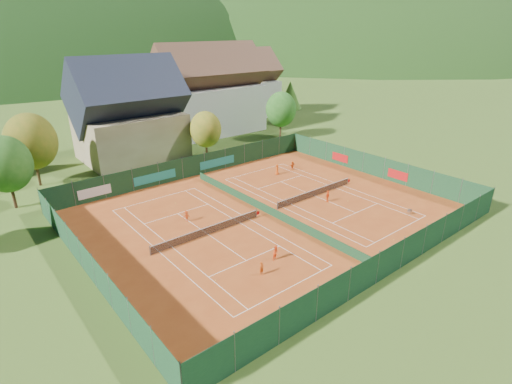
% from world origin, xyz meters
% --- Properties ---
extents(ground, '(600.00, 600.00, 0.00)m').
position_xyz_m(ground, '(0.00, 0.00, -0.02)').
color(ground, '#38571B').
rests_on(ground, ground).
extents(clay_pad, '(40.00, 32.00, 0.01)m').
position_xyz_m(clay_pad, '(0.00, 0.00, 0.01)').
color(clay_pad, '#9D4017').
rests_on(clay_pad, ground).
extents(court_markings_left, '(11.03, 23.83, 0.00)m').
position_xyz_m(court_markings_left, '(-8.00, 0.00, 0.01)').
color(court_markings_left, white).
rests_on(court_markings_left, ground).
extents(court_markings_right, '(11.03, 23.83, 0.00)m').
position_xyz_m(court_markings_right, '(8.00, 0.00, 0.01)').
color(court_markings_right, white).
rests_on(court_markings_right, ground).
extents(tennis_net_left, '(13.30, 0.10, 1.02)m').
position_xyz_m(tennis_net_left, '(-7.85, 0.00, 0.51)').
color(tennis_net_left, '#59595B').
rests_on(tennis_net_left, ground).
extents(tennis_net_right, '(13.30, 0.10, 1.02)m').
position_xyz_m(tennis_net_right, '(8.15, 0.00, 0.51)').
color(tennis_net_right, '#59595B').
rests_on(tennis_net_right, ground).
extents(court_divider, '(0.03, 28.80, 1.00)m').
position_xyz_m(court_divider, '(0.00, 0.00, 0.50)').
color(court_divider, '#14381E').
rests_on(court_divider, ground).
extents(fence_north, '(40.00, 0.10, 3.00)m').
position_xyz_m(fence_north, '(-0.46, 15.99, 1.47)').
color(fence_north, '#13341B').
rests_on(fence_north, ground).
extents(fence_south, '(40.00, 0.04, 3.00)m').
position_xyz_m(fence_south, '(0.00, -16.00, 1.50)').
color(fence_south, '#133620').
rests_on(fence_south, ground).
extents(fence_west, '(0.04, 32.00, 3.00)m').
position_xyz_m(fence_west, '(-20.00, 0.00, 1.50)').
color(fence_west, '#153A20').
rests_on(fence_west, ground).
extents(fence_east, '(0.09, 32.00, 3.00)m').
position_xyz_m(fence_east, '(20.00, 0.05, 1.48)').
color(fence_east, '#163D21').
rests_on(fence_east, ground).
extents(chalet, '(16.20, 12.00, 16.00)m').
position_xyz_m(chalet, '(-3.00, 30.00, 6.62)').
color(chalet, tan).
rests_on(chalet, ground).
extents(hotel_block_a, '(21.60, 11.00, 17.25)m').
position_xyz_m(hotel_block_a, '(16.00, 36.00, 7.38)').
color(hotel_block_a, silver).
rests_on(hotel_block_a, ground).
extents(hotel_block_b, '(17.28, 10.00, 15.50)m').
position_xyz_m(hotel_block_b, '(30.00, 44.00, 6.62)').
color(hotel_block_b, silver).
rests_on(hotel_block_b, ground).
extents(tree_west_front, '(5.72, 5.72, 8.69)m').
position_xyz_m(tree_west_front, '(-22.00, 20.00, 5.39)').
color(tree_west_front, '#4E2E1C').
rests_on(tree_west_front, ground).
extents(tree_west_mid, '(6.44, 6.44, 9.78)m').
position_xyz_m(tree_west_mid, '(-18.00, 26.00, 6.07)').
color(tree_west_mid, '#49311A').
rests_on(tree_west_mid, ground).
extents(tree_center, '(5.01, 5.01, 7.60)m').
position_xyz_m(tree_center, '(6.00, 22.00, 4.72)').
color(tree_center, '#492C1A').
rests_on(tree_center, ground).
extents(tree_east_front, '(5.72, 5.72, 8.69)m').
position_xyz_m(tree_east_front, '(24.00, 24.00, 5.39)').
color(tree_east_front, '#462E19').
rests_on(tree_east_front, ground).
extents(tree_east_mid, '(5.04, 5.04, 9.00)m').
position_xyz_m(tree_east_mid, '(34.00, 32.00, 6.06)').
color(tree_east_mid, '#412717').
rests_on(tree_east_mid, ground).
extents(tree_east_back, '(7.15, 7.15, 10.86)m').
position_xyz_m(tree_east_back, '(26.00, 40.00, 6.74)').
color(tree_east_back, '#452A18').
rests_on(tree_east_back, ground).
extents(mountain_backdrop, '(820.00, 530.00, 242.00)m').
position_xyz_m(mountain_backdrop, '(28.54, 233.48, -39.64)').
color(mountain_backdrop, black).
rests_on(mountain_backdrop, ground).
extents(ball_hopper, '(0.34, 0.34, 0.80)m').
position_xyz_m(ball_hopper, '(12.20, -10.58, 0.56)').
color(ball_hopper, slate).
rests_on(ball_hopper, ground).
extents(loose_ball_0, '(0.07, 0.07, 0.07)m').
position_xyz_m(loose_ball_0, '(-11.94, -7.19, 0.03)').
color(loose_ball_0, '#CCD833').
rests_on(loose_ball_0, ground).
extents(loose_ball_1, '(0.07, 0.07, 0.07)m').
position_xyz_m(loose_ball_1, '(5.83, -12.77, 0.03)').
color(loose_ball_1, '#CCD833').
rests_on(loose_ball_1, ground).
extents(loose_ball_2, '(0.07, 0.07, 0.07)m').
position_xyz_m(loose_ball_2, '(4.48, 1.59, 0.03)').
color(loose_ball_2, '#CCD833').
rests_on(loose_ball_2, ground).
extents(loose_ball_3, '(0.07, 0.07, 0.07)m').
position_xyz_m(loose_ball_3, '(-6.79, 9.13, 0.03)').
color(loose_ball_3, '#CCD833').
rests_on(loose_ball_3, ground).
extents(loose_ball_4, '(0.07, 0.07, 0.07)m').
position_xyz_m(loose_ball_4, '(9.91, -3.69, 0.03)').
color(loose_ball_4, '#CCD833').
rests_on(loose_ball_4, ground).
extents(player_left_near, '(0.49, 0.33, 1.29)m').
position_xyz_m(player_left_near, '(-8.35, -9.00, 0.64)').
color(player_left_near, '#CB4F12').
rests_on(player_left_near, ground).
extents(player_left_mid, '(0.77, 0.64, 1.43)m').
position_xyz_m(player_left_mid, '(-5.78, -7.97, 0.72)').
color(player_left_mid, '#FA4D16').
rests_on(player_left_mid, ground).
extents(player_left_far, '(0.91, 0.68, 1.26)m').
position_xyz_m(player_left_far, '(-8.17, 4.03, 0.63)').
color(player_left_far, '#D14012').
rests_on(player_left_far, ground).
extents(player_right_near, '(0.93, 0.60, 1.47)m').
position_xyz_m(player_right_near, '(7.82, -2.21, 0.74)').
color(player_right_near, '#FE5A16').
rests_on(player_right_near, ground).
extents(player_right_far_a, '(0.91, 0.84, 1.56)m').
position_xyz_m(player_right_far_a, '(9.58, 8.94, 0.78)').
color(player_right_far_a, '#EC5B15').
rests_on(player_right_far_a, ground).
extents(player_right_far_b, '(1.28, 0.41, 1.38)m').
position_xyz_m(player_right_far_b, '(12.64, 8.93, 0.69)').
color(player_right_far_b, '#E65614').
rests_on(player_right_far_b, ground).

